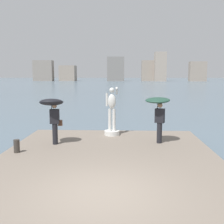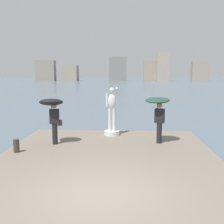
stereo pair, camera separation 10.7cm
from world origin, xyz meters
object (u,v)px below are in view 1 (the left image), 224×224
(statue_white_figure, at_px, (112,118))
(mooring_bollard, at_px, (17,146))
(onlooker_left, at_px, (52,108))
(onlooker_right, at_px, (158,107))

(statue_white_figure, distance_m, mooring_bollard, 4.70)
(statue_white_figure, height_order, onlooker_left, statue_white_figure)
(onlooker_left, xyz_separation_m, onlooker_right, (4.41, 0.42, 0.01))
(onlooker_right, bearing_deg, statue_white_figure, 145.12)
(onlooker_left, relative_size, mooring_bollard, 3.98)
(statue_white_figure, distance_m, onlooker_left, 3.09)
(onlooker_left, bearing_deg, mooring_bollard, -128.67)
(onlooker_left, distance_m, mooring_bollard, 2.11)
(onlooker_right, relative_size, mooring_bollard, 3.99)
(statue_white_figure, height_order, onlooker_right, statue_white_figure)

